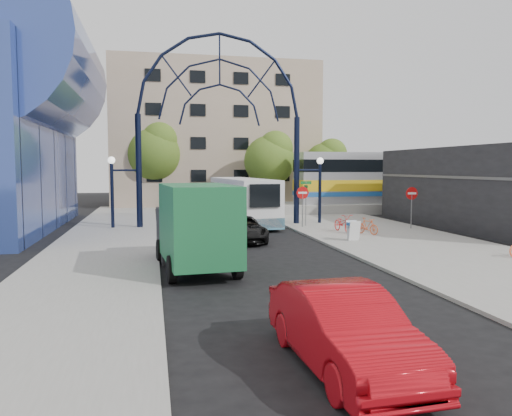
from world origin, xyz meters
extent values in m
plane|color=black|center=(0.00, 0.00, 0.00)|extent=(120.00, 120.00, 0.00)
cube|color=gray|center=(8.00, 4.00, 0.06)|extent=(8.00, 56.00, 0.12)
cube|color=gray|center=(-6.50, 6.00, 0.06)|extent=(5.00, 50.00, 0.12)
cylinder|color=black|center=(-5.00, 14.00, 3.50)|extent=(0.36, 0.36, 7.00)
cylinder|color=black|center=(5.00, 14.00, 3.50)|extent=(0.36, 0.36, 7.00)
cylinder|color=black|center=(-6.60, 14.00, 2.00)|extent=(0.20, 0.20, 4.00)
cylinder|color=black|center=(6.60, 14.00, 2.00)|extent=(0.20, 0.20, 4.00)
sphere|color=white|center=(-6.60, 14.00, 4.20)|extent=(0.44, 0.44, 0.44)
sphere|color=white|center=(6.60, 14.00, 4.20)|extent=(0.44, 0.44, 0.44)
cylinder|color=slate|center=(4.80, 12.00, 1.22)|extent=(0.06, 0.06, 2.20)
cylinder|color=red|center=(4.80, 12.00, 2.22)|extent=(0.80, 0.04, 0.80)
cube|color=white|center=(4.80, 11.97, 2.22)|extent=(0.55, 0.02, 0.12)
cylinder|color=slate|center=(11.00, 10.00, 1.22)|extent=(0.06, 0.06, 2.20)
cylinder|color=red|center=(11.00, 10.00, 2.22)|extent=(0.76, 0.04, 0.76)
cube|color=white|center=(11.00, 9.97, 2.22)|extent=(0.55, 0.02, 0.12)
cylinder|color=slate|center=(5.20, 12.60, 1.52)|extent=(0.05, 0.05, 2.80)
cube|color=#146626|center=(5.20, 12.60, 2.82)|extent=(0.70, 0.03, 0.18)
cube|color=#146626|center=(5.20, 12.60, 2.57)|extent=(0.03, 0.70, 0.18)
cube|color=white|center=(5.60, 5.80, 0.62)|extent=(0.55, 0.26, 0.99)
cube|color=white|center=(5.60, 6.15, 0.62)|extent=(0.55, 0.26, 0.99)
cube|color=#1E59A5|center=(5.60, 5.98, 0.95)|extent=(0.55, 0.42, 0.14)
cylinder|color=#32499B|center=(-12.00, 15.00, 10.00)|extent=(9.00, 16.00, 9.00)
cube|color=black|center=(16.00, 10.00, 2.50)|extent=(6.00, 16.00, 5.00)
cube|color=tan|center=(2.00, 35.00, 7.00)|extent=(20.00, 12.00, 14.00)
cube|color=gray|center=(20.00, 22.00, 0.40)|extent=(32.00, 5.00, 0.80)
cube|color=#B7B7BC|center=(20.00, 22.00, 2.90)|extent=(25.00, 3.00, 4.20)
cube|color=gold|center=(20.00, 22.00, 2.30)|extent=(25.10, 3.05, 0.90)
cube|color=black|center=(20.00, 22.00, 3.90)|extent=(25.05, 3.05, 1.00)
cube|color=#1E59A5|center=(20.00, 22.00, 1.60)|extent=(25.10, 3.05, 0.35)
cylinder|color=#382314|center=(6.00, 26.00, 1.26)|extent=(0.36, 0.36, 2.52)
sphere|color=#295C18|center=(6.00, 26.00, 4.34)|extent=(4.48, 4.48, 4.48)
sphere|color=#295C18|center=(6.50, 25.70, 5.46)|extent=(3.08, 3.08, 3.08)
cylinder|color=#382314|center=(-4.00, 30.00, 1.44)|extent=(0.36, 0.36, 2.88)
sphere|color=#295C18|center=(-4.00, 30.00, 4.96)|extent=(5.12, 5.12, 5.12)
sphere|color=#295C18|center=(-3.50, 29.70, 6.24)|extent=(3.52, 3.52, 3.52)
cylinder|color=#382314|center=(12.00, 28.00, 1.17)|extent=(0.36, 0.36, 2.34)
sphere|color=#295C18|center=(12.00, 28.00, 4.03)|extent=(4.16, 4.16, 4.16)
sphere|color=#295C18|center=(12.50, 27.70, 5.07)|extent=(2.86, 2.86, 2.86)
cube|color=white|center=(1.73, 15.79, 1.65)|extent=(3.03, 10.98, 2.74)
cube|color=#58A2C5|center=(1.73, 15.79, 0.52)|extent=(3.06, 10.98, 0.66)
cube|color=black|center=(1.73, 15.79, 2.22)|extent=(3.06, 10.77, 0.85)
cube|color=black|center=(2.05, 10.30, 2.17)|extent=(1.79, 0.23, 1.32)
cube|color=black|center=(1.42, 21.17, 1.51)|extent=(2.27, 0.30, 1.51)
cylinder|color=black|center=(0.36, 19.09, 0.45)|extent=(0.32, 0.92, 0.91)
cylinder|color=black|center=(2.71, 19.22, 0.45)|extent=(0.32, 0.92, 0.91)
cylinder|color=black|center=(0.79, 11.71, 0.45)|extent=(0.32, 0.92, 0.91)
cylinder|color=black|center=(3.14, 11.85, 0.45)|extent=(0.32, 0.92, 0.91)
cube|color=black|center=(-2.88, 3.09, 1.06)|extent=(2.39, 2.48, 2.11)
cube|color=black|center=(-2.98, 4.24, 1.49)|extent=(1.92, 0.26, 0.96)
cube|color=#196135|center=(-2.64, 0.22, 1.82)|extent=(2.67, 4.59, 2.69)
cylinder|color=black|center=(-3.96, 2.71, 0.46)|extent=(0.33, 0.94, 0.92)
cylinder|color=black|center=(-1.76, 2.90, 0.46)|extent=(0.33, 0.94, 0.92)
cylinder|color=black|center=(-3.64, -1.02, 0.46)|extent=(0.33, 0.94, 0.92)
cylinder|color=black|center=(-1.44, -0.83, 0.46)|extent=(0.33, 0.94, 0.92)
imported|color=black|center=(0.25, 7.56, 0.64)|extent=(2.31, 4.68, 1.28)
imported|color=#AF0A13|center=(-0.75, -8.70, 0.77)|extent=(1.85, 4.74, 1.54)
imported|color=red|center=(6.33, 9.22, 0.62)|extent=(0.87, 1.98, 1.01)
imported|color=#DC592C|center=(7.27, 8.00, 0.57)|extent=(1.03, 1.53, 0.90)
camera|label=1|loc=(-4.22, -17.27, 3.78)|focal=35.00mm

